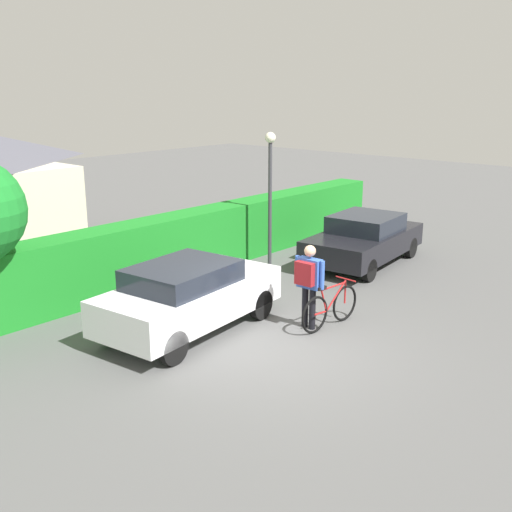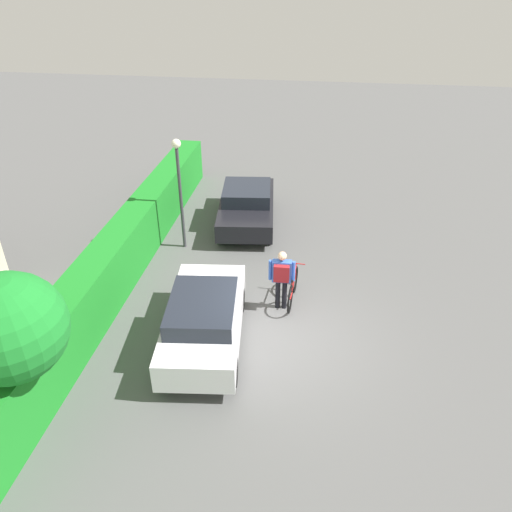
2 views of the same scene
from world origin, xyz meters
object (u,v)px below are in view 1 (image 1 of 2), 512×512
Objects in this scene: person_rider at (308,278)px; bicycle at (330,307)px; parked_car_far at (364,239)px; street_lamp at (270,179)px; parked_car_near at (189,295)px.

bicycle is at bearing -36.95° from person_rider.
parked_car_far is 1.17× the size of street_lamp.
parked_car_near reaches higher than bicycle.
parked_car_near is 2.86m from bicycle.
street_lamp reaches higher than person_rider.
person_rider reaches higher than parked_car_near.
person_rider reaches higher than bicycle.
street_lamp reaches higher than bicycle.
parked_car_far is 2.43× the size of bicycle.
bicycle is at bearing -43.44° from parked_car_near.
person_rider is (-4.78, -1.67, 0.35)m from parked_car_far.
street_lamp is (2.86, 3.42, 1.32)m from person_rider.
street_lamp is at bearing 56.24° from bicycle.
parked_car_near is at bearing 135.26° from person_rider.
parked_car_far is 4.82m from bicycle.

